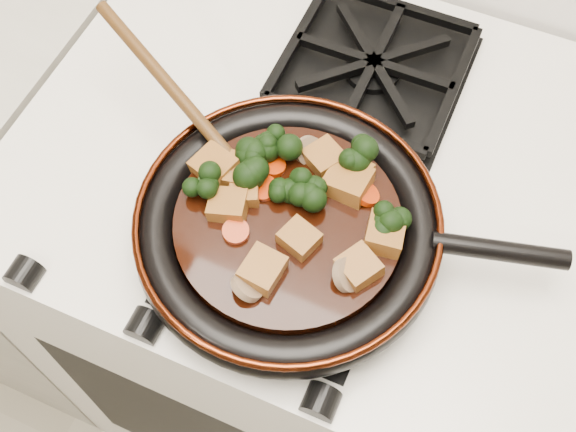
% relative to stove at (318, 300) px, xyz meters
% --- Properties ---
extents(stove, '(0.76, 0.60, 0.90)m').
position_rel_stove_xyz_m(stove, '(0.00, 0.00, 0.00)').
color(stove, silver).
rests_on(stove, ground).
extents(burner_grate_front, '(0.23, 0.23, 0.03)m').
position_rel_stove_xyz_m(burner_grate_front, '(0.00, -0.14, 0.46)').
color(burner_grate_front, black).
rests_on(burner_grate_front, stove).
extents(burner_grate_back, '(0.23, 0.23, 0.03)m').
position_rel_stove_xyz_m(burner_grate_back, '(0.00, 0.14, 0.46)').
color(burner_grate_back, black).
rests_on(burner_grate_back, stove).
extents(skillet, '(0.45, 0.33, 0.05)m').
position_rel_stove_xyz_m(skillet, '(0.00, -0.13, 0.49)').
color(skillet, black).
rests_on(skillet, burner_grate_front).
extents(braising_sauce, '(0.24, 0.24, 0.02)m').
position_rel_stove_xyz_m(braising_sauce, '(-0.00, -0.13, 0.50)').
color(braising_sauce, black).
rests_on(braising_sauce, skillet).
extents(tofu_cube_0, '(0.05, 0.05, 0.03)m').
position_rel_stove_xyz_m(tofu_cube_0, '(0.09, -0.15, 0.52)').
color(tofu_cube_0, brown).
rests_on(tofu_cube_0, braising_sauce).
extents(tofu_cube_1, '(0.05, 0.05, 0.02)m').
position_rel_stove_xyz_m(tofu_cube_1, '(0.01, -0.05, 0.52)').
color(tofu_cube_1, brown).
rests_on(tofu_cube_1, braising_sauce).
extents(tofu_cube_2, '(0.05, 0.04, 0.02)m').
position_rel_stove_xyz_m(tofu_cube_2, '(0.02, -0.15, 0.52)').
color(tofu_cube_2, brown).
rests_on(tofu_cube_2, braising_sauce).
extents(tofu_cube_3, '(0.05, 0.05, 0.03)m').
position_rel_stove_xyz_m(tofu_cube_3, '(0.04, -0.07, 0.52)').
color(tofu_cube_3, brown).
rests_on(tofu_cube_3, braising_sauce).
extents(tofu_cube_4, '(0.05, 0.04, 0.03)m').
position_rel_stove_xyz_m(tofu_cube_4, '(-0.06, -0.14, 0.52)').
color(tofu_cube_4, brown).
rests_on(tofu_cube_4, braising_sauce).
extents(tofu_cube_5, '(0.04, 0.05, 0.03)m').
position_rel_stove_xyz_m(tofu_cube_5, '(0.00, -0.20, 0.52)').
color(tofu_cube_5, brown).
rests_on(tofu_cube_5, braising_sauce).
extents(tofu_cube_6, '(0.05, 0.05, 0.03)m').
position_rel_stove_xyz_m(tofu_cube_6, '(0.04, -0.05, 0.52)').
color(tofu_cube_6, brown).
rests_on(tofu_cube_6, braising_sauce).
extents(tofu_cube_7, '(0.04, 0.05, 0.02)m').
position_rel_stove_xyz_m(tofu_cube_7, '(-0.06, -0.12, 0.52)').
color(tofu_cube_7, brown).
rests_on(tofu_cube_7, braising_sauce).
extents(tofu_cube_8, '(0.06, 0.05, 0.03)m').
position_rel_stove_xyz_m(tofu_cube_8, '(-0.10, -0.11, 0.52)').
color(tofu_cube_8, brown).
rests_on(tofu_cube_8, braising_sauce).
extents(tofu_cube_9, '(0.05, 0.05, 0.03)m').
position_rel_stove_xyz_m(tofu_cube_9, '(0.10, -0.11, 0.52)').
color(tofu_cube_9, brown).
rests_on(tofu_cube_9, braising_sauce).
extents(tofu_cube_10, '(0.05, 0.05, 0.02)m').
position_rel_stove_xyz_m(tofu_cube_10, '(-0.07, -0.10, 0.52)').
color(tofu_cube_10, brown).
rests_on(tofu_cube_10, braising_sauce).
extents(broccoli_floret_0, '(0.08, 0.08, 0.06)m').
position_rel_stove_xyz_m(broccoli_floret_0, '(-0.01, -0.10, 0.52)').
color(broccoli_floret_0, black).
rests_on(broccoli_floret_0, braising_sauce).
extents(broccoli_floret_1, '(0.09, 0.08, 0.08)m').
position_rel_stove_xyz_m(broccoli_floret_1, '(-0.06, -0.08, 0.52)').
color(broccoli_floret_1, black).
rests_on(broccoli_floret_1, braising_sauce).
extents(broccoli_floret_2, '(0.09, 0.09, 0.07)m').
position_rel_stove_xyz_m(broccoli_floret_2, '(0.04, -0.04, 0.52)').
color(broccoli_floret_2, black).
rests_on(broccoli_floret_2, braising_sauce).
extents(broccoli_floret_3, '(0.08, 0.07, 0.06)m').
position_rel_stove_xyz_m(broccoli_floret_3, '(0.10, -0.09, 0.52)').
color(broccoli_floret_3, black).
rests_on(broccoli_floret_3, braising_sauce).
extents(broccoli_floret_4, '(0.08, 0.08, 0.08)m').
position_rel_stove_xyz_m(broccoli_floret_4, '(-0.05, -0.08, 0.52)').
color(broccoli_floret_4, black).
rests_on(broccoli_floret_4, braising_sauce).
extents(broccoli_floret_5, '(0.07, 0.08, 0.07)m').
position_rel_stove_xyz_m(broccoli_floret_5, '(-0.10, -0.13, 0.52)').
color(broccoli_floret_5, black).
rests_on(broccoli_floret_5, braising_sauce).
extents(broccoli_floret_6, '(0.08, 0.09, 0.07)m').
position_rel_stove_xyz_m(broccoli_floret_6, '(0.01, -0.09, 0.52)').
color(broccoli_floret_6, black).
rests_on(broccoli_floret_6, braising_sauce).
extents(broccoli_floret_7, '(0.07, 0.07, 0.05)m').
position_rel_stove_xyz_m(broccoli_floret_7, '(-0.06, -0.11, 0.52)').
color(broccoli_floret_7, black).
rests_on(broccoli_floret_7, braising_sauce).
extents(broccoli_floret_8, '(0.08, 0.09, 0.06)m').
position_rel_stove_xyz_m(broccoli_floret_8, '(-0.04, -0.05, 0.52)').
color(broccoli_floret_8, black).
rests_on(broccoli_floret_8, braising_sauce).
extents(carrot_coin_0, '(0.03, 0.03, 0.01)m').
position_rel_stove_xyz_m(carrot_coin_0, '(-0.04, -0.08, 0.51)').
color(carrot_coin_0, '#B22A04').
rests_on(carrot_coin_0, braising_sauce).
extents(carrot_coin_1, '(0.03, 0.03, 0.03)m').
position_rel_stove_xyz_m(carrot_coin_1, '(0.06, -0.07, 0.51)').
color(carrot_coin_1, '#B22A04').
rests_on(carrot_coin_1, braising_sauce).
extents(carrot_coin_2, '(0.03, 0.03, 0.02)m').
position_rel_stove_xyz_m(carrot_coin_2, '(-0.04, -0.11, 0.51)').
color(carrot_coin_2, '#B22A04').
rests_on(carrot_coin_2, braising_sauce).
extents(carrot_coin_3, '(0.03, 0.03, 0.01)m').
position_rel_stove_xyz_m(carrot_coin_3, '(-0.04, -0.17, 0.51)').
color(carrot_coin_3, '#B22A04').
rests_on(carrot_coin_3, braising_sauce).
extents(mushroom_slice_0, '(0.04, 0.04, 0.03)m').
position_rel_stove_xyz_m(mushroom_slice_0, '(-0.01, -0.04, 0.52)').
color(mushroom_slice_0, '#80654A').
rests_on(mushroom_slice_0, braising_sauce).
extents(mushroom_slice_1, '(0.05, 0.05, 0.03)m').
position_rel_stove_xyz_m(mushroom_slice_1, '(-0.01, -0.22, 0.52)').
color(mushroom_slice_1, '#80654A').
rests_on(mushroom_slice_1, braising_sauce).
extents(mushroom_slice_2, '(0.04, 0.04, 0.03)m').
position_rel_stove_xyz_m(mushroom_slice_2, '(0.08, -0.17, 0.52)').
color(mushroom_slice_2, '#80654A').
rests_on(mushroom_slice_2, braising_sauce).
extents(mushroom_slice_3, '(0.04, 0.04, 0.03)m').
position_rel_stove_xyz_m(mushroom_slice_3, '(-0.08, -0.10, 0.52)').
color(mushroom_slice_3, '#80654A').
rests_on(mushroom_slice_3, braising_sauce).
extents(wooden_spoon, '(0.16, 0.09, 0.25)m').
position_rel_stove_xyz_m(wooden_spoon, '(-0.14, -0.06, 0.53)').
color(wooden_spoon, '#44280E').
rests_on(wooden_spoon, braising_sauce).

